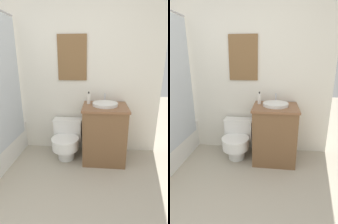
# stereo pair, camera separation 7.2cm
# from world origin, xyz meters

# --- Properties ---
(wall_back) EXTENTS (3.19, 0.07, 2.50)m
(wall_back) POSITION_xyz_m (0.01, 1.89, 1.25)
(wall_back) COLOR silver
(wall_back) RESTS_ON ground_plane
(toilet) EXTENTS (0.43, 0.53, 0.55)m
(toilet) POSITION_xyz_m (0.24, 1.59, 0.28)
(toilet) COLOR white
(toilet) RESTS_ON ground_plane
(vanity) EXTENTS (0.61, 0.55, 0.81)m
(vanity) POSITION_xyz_m (0.79, 1.57, 0.41)
(vanity) COLOR brown
(vanity) RESTS_ON ground_plane
(sink) EXTENTS (0.35, 0.38, 0.13)m
(sink) POSITION_xyz_m (0.79, 1.60, 0.83)
(sink) COLOR white
(sink) RESTS_ON vanity
(soap_bottle) EXTENTS (0.05, 0.05, 0.17)m
(soap_bottle) POSITION_xyz_m (0.56, 1.67, 0.88)
(soap_bottle) COLOR silver
(soap_bottle) RESTS_ON vanity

